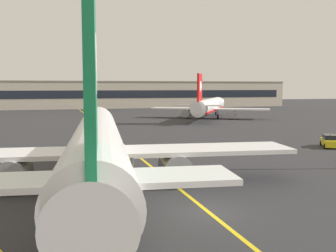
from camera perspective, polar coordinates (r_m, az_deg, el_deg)
The scene contains 7 objects.
ground_plane at distance 25.84m, azimuth 5.84°, elevation -12.16°, with size 400.00×400.00×0.00m, color #2D2D30.
taxiway_centreline at distance 54.16m, azimuth -6.21°, elevation -2.77°, with size 0.30×180.00×0.01m, color yellow.
airliner_foreground at distance 31.75m, azimuth -10.12°, elevation -2.63°, with size 32.34×41.49×11.65m.
airliner_background at distance 99.42m, azimuth 5.90°, elevation 2.83°, with size 27.48×34.17×10.66m.
service_car_nearest at distance 56.34m, azimuth 22.13°, elevation -2.04°, with size 3.60×4.55×1.79m.
safety_cone_by_nose_gear at distance 49.06m, azimuth -12.31°, elevation -3.44°, with size 0.44×0.44×0.55m.
terminal_building at distance 150.99m, azimuth -8.89°, elevation 4.46°, with size 142.95×12.40×10.01m.
Camera 1 is at (-9.34, -22.77, 7.87)m, focal length 42.68 mm.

